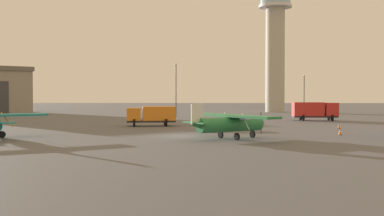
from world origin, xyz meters
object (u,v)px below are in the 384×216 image
Objects in this scene: truck_box_red at (315,110)px; control_tower at (275,39)px; light_post_west at (176,85)px; traffic_cone_near_right at (339,126)px; truck_box_orange at (152,115)px; traffic_cone_mid_apron at (340,132)px; airplane_green at (230,122)px; light_post_east at (304,91)px; traffic_cone_near_left at (246,126)px.

control_tower is at bearing 89.99° from truck_box_red.
light_post_west reaches higher than traffic_cone_near_right.
traffic_cone_near_right is (23.08, -3.93, -1.19)m from truck_box_orange.
traffic_cone_mid_apron is (20.75, -13.19, -1.19)m from truck_box_orange.
airplane_green is (-13.52, -72.22, -16.01)m from control_tower.
traffic_cone_near_left is (-15.00, -43.12, -4.64)m from light_post_east.
control_tower is 53.58× the size of traffic_cone_near_left.
light_post_west is at bearing -157.52° from light_post_east.
truck_box_red is at bearing -96.79° from light_post_east.
truck_box_orange is 27.91m from light_post_west.
traffic_cone_near_left is (10.77, -32.46, -5.54)m from light_post_west.
airplane_green reaches higher than truck_box_orange.
traffic_cone_near_right is 0.99× the size of traffic_cone_mid_apron.
truck_box_orange reaches higher than traffic_cone_mid_apron.
truck_box_red is at bearing 83.19° from traffic_cone_mid_apron.
control_tower is 60.39m from traffic_cone_near_right.
light_post_east is at bearing 70.82° from traffic_cone_near_left.
light_post_west is at bearing 115.75° from traffic_cone_mid_apron.
light_post_east is at bearing 83.20° from traffic_cone_mid_apron.
airplane_green is 1.20× the size of light_post_east.
truck_box_orange is (-9.41, 18.27, -0.05)m from airplane_green.
truck_box_orange is 12.91m from traffic_cone_near_left.
truck_box_red is (14.66, 32.91, 0.14)m from airplane_green.
truck_box_red is at bearing 58.05° from traffic_cone_near_left.
control_tower reaches higher than light_post_west.
light_post_west is at bearing 64.56° from airplane_green.
airplane_green is 46.76m from light_post_west.
traffic_cone_mid_apron is (-2.19, -67.14, -17.25)m from control_tower.
light_post_west is 34.65m from traffic_cone_near_left.
light_post_east reaches higher than traffic_cone_near_right.
airplane_green is at bearing -100.44° from traffic_cone_near_left.
airplane_green is 19.85m from traffic_cone_near_right.
control_tower is 57.31× the size of traffic_cone_mid_apron.
control_tower is 42.41m from truck_box_red.
light_post_east is (2.80, 23.57, 3.28)m from truck_box_red.
airplane_green is 1.41× the size of truck_box_red.
truck_box_orange is 11.12× the size of traffic_cone_mid_apron.
truck_box_red reaches higher than traffic_cone_near_left.
light_post_west is (-21.84, -26.41, -11.69)m from control_tower.
traffic_cone_near_right is (13.66, 14.34, -1.24)m from airplane_green.
traffic_cone_mid_apron is (-6.13, -51.40, -4.66)m from light_post_east.
truck_box_orange is 24.61m from traffic_cone_mid_apron.
airplane_green is at bearing -100.61° from control_tower.
truck_box_orange is 0.94× the size of truck_box_red.
control_tower reaches higher than truck_box_red.
traffic_cone_near_left is at bearing 43.84° from airplane_green.
control_tower is at bearing 43.67° from airplane_green.
airplane_green reaches higher than traffic_cone_mid_apron.
light_post_east is at bearing 22.48° from light_post_west.
truck_box_red is 26.68m from light_post_west.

